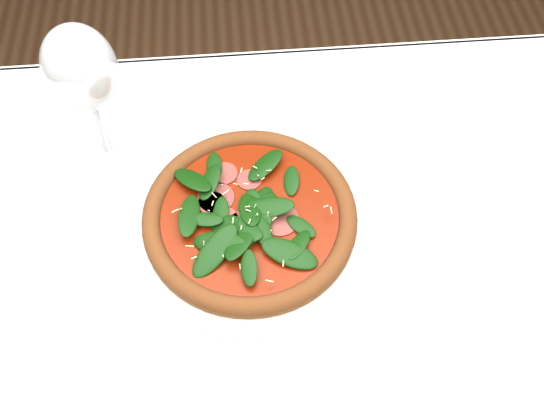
{
  "coord_description": "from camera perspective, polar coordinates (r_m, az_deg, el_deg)",
  "views": [
    {
      "loc": [
        -0.01,
        -0.33,
        1.42
      ],
      "look_at": [
        0.02,
        0.1,
        0.77
      ],
      "focal_mm": 40.0,
      "sensor_mm": 36.0,
      "label": 1
    }
  ],
  "objects": [
    {
      "name": "pizza",
      "position": [
        0.77,
        -2.11,
        -0.97
      ],
      "size": [
        0.32,
        0.32,
        0.04
      ],
      "rotation": [
        0.0,
        0.0,
        -0.2
      ],
      "color": "#9B5A25",
      "rests_on": "plate"
    },
    {
      "name": "dining_table",
      "position": [
        0.84,
        -0.95,
        -10.3
      ],
      "size": [
        1.21,
        0.81,
        0.75
      ],
      "color": "white",
      "rests_on": "ground"
    },
    {
      "name": "wine_glass",
      "position": [
        0.78,
        -17.52,
        11.8
      ],
      "size": [
        0.09,
        0.09,
        0.22
      ],
      "color": "silver",
      "rests_on": "dining_table"
    },
    {
      "name": "plate",
      "position": [
        0.78,
        -2.07,
        -1.67
      ],
      "size": [
        0.32,
        0.32,
        0.01
      ],
      "color": "silver",
      "rests_on": "dining_table"
    }
  ]
}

